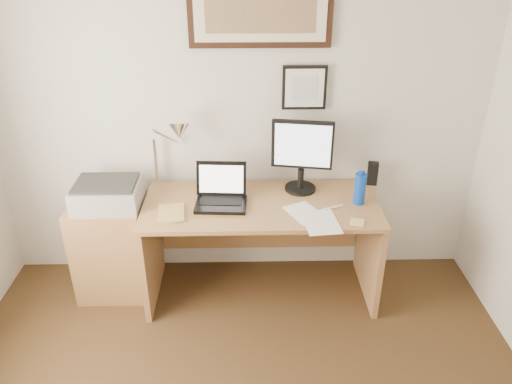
{
  "coord_description": "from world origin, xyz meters",
  "views": [
    {
      "loc": [
        0.05,
        -1.32,
        2.4
      ],
      "look_at": [
        0.11,
        1.43,
        0.94
      ],
      "focal_mm": 35.0,
      "sensor_mm": 36.0,
      "label": 1
    }
  ],
  "objects_px": {
    "side_cabinet": "(112,248)",
    "laptop": "(221,195)",
    "lcd_monitor": "(302,153)",
    "water_bottle": "(360,189)",
    "desk": "(261,226)",
    "printer": "(107,194)",
    "book": "(158,214)"
  },
  "relations": [
    {
      "from": "side_cabinet",
      "to": "laptop",
      "type": "distance_m",
      "value": 0.92
    },
    {
      "from": "lcd_monitor",
      "to": "laptop",
      "type": "bearing_deg",
      "value": -162.98
    },
    {
      "from": "laptop",
      "to": "lcd_monitor",
      "type": "height_order",
      "value": "lcd_monitor"
    },
    {
      "from": "lcd_monitor",
      "to": "water_bottle",
      "type": "bearing_deg",
      "value": -27.83
    },
    {
      "from": "desk",
      "to": "laptop",
      "type": "relative_size",
      "value": 4.52
    },
    {
      "from": "side_cabinet",
      "to": "printer",
      "type": "relative_size",
      "value": 1.66
    },
    {
      "from": "book",
      "to": "lcd_monitor",
      "type": "xyz_separation_m",
      "value": [
        0.96,
        0.33,
        0.28
      ]
    },
    {
      "from": "desk",
      "to": "book",
      "type": "bearing_deg",
      "value": -161.31
    },
    {
      "from": "side_cabinet",
      "to": "water_bottle",
      "type": "relative_size",
      "value": 3.35
    },
    {
      "from": "side_cabinet",
      "to": "lcd_monitor",
      "type": "bearing_deg",
      "value": 5.79
    },
    {
      "from": "laptop",
      "to": "printer",
      "type": "relative_size",
      "value": 0.81
    },
    {
      "from": "book",
      "to": "desk",
      "type": "relative_size",
      "value": 0.15
    },
    {
      "from": "water_bottle",
      "to": "lcd_monitor",
      "type": "relative_size",
      "value": 0.42
    },
    {
      "from": "water_bottle",
      "to": "book",
      "type": "bearing_deg",
      "value": -174.35
    },
    {
      "from": "side_cabinet",
      "to": "laptop",
      "type": "xyz_separation_m",
      "value": [
        0.8,
        -0.03,
        0.44
      ]
    },
    {
      "from": "side_cabinet",
      "to": "laptop",
      "type": "relative_size",
      "value": 2.06
    },
    {
      "from": "water_bottle",
      "to": "book",
      "type": "xyz_separation_m",
      "value": [
        -1.34,
        -0.13,
        -0.1
      ]
    },
    {
      "from": "printer",
      "to": "lcd_monitor",
      "type": "bearing_deg",
      "value": 6.78
    },
    {
      "from": "book",
      "to": "lcd_monitor",
      "type": "distance_m",
      "value": 1.06
    },
    {
      "from": "water_bottle",
      "to": "laptop",
      "type": "distance_m",
      "value": 0.93
    },
    {
      "from": "lcd_monitor",
      "to": "side_cabinet",
      "type": "bearing_deg",
      "value": -174.21
    },
    {
      "from": "printer",
      "to": "water_bottle",
      "type": "bearing_deg",
      "value": -1.4
    },
    {
      "from": "lcd_monitor",
      "to": "book",
      "type": "bearing_deg",
      "value": -161.01
    },
    {
      "from": "desk",
      "to": "laptop",
      "type": "bearing_deg",
      "value": -165.91
    },
    {
      "from": "water_bottle",
      "to": "lcd_monitor",
      "type": "distance_m",
      "value": 0.46
    },
    {
      "from": "laptop",
      "to": "lcd_monitor",
      "type": "bearing_deg",
      "value": 17.02
    },
    {
      "from": "desk",
      "to": "side_cabinet",
      "type": "bearing_deg",
      "value": -178.11
    },
    {
      "from": "desk",
      "to": "lcd_monitor",
      "type": "bearing_deg",
      "value": 19.71
    },
    {
      "from": "side_cabinet",
      "to": "desk",
      "type": "height_order",
      "value": "desk"
    },
    {
      "from": "water_bottle",
      "to": "printer",
      "type": "xyz_separation_m",
      "value": [
        -1.7,
        0.04,
        -0.04
      ]
    },
    {
      "from": "lcd_monitor",
      "to": "printer",
      "type": "bearing_deg",
      "value": -173.22
    },
    {
      "from": "book",
      "to": "desk",
      "type": "distance_m",
      "value": 0.75
    }
  ]
}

